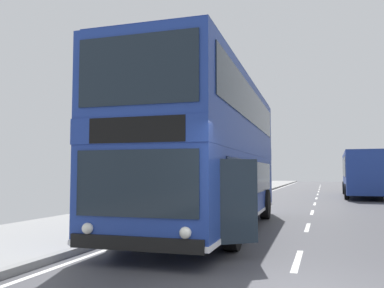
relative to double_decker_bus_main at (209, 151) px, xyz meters
name	(u,v)px	position (x,y,z in m)	size (l,w,h in m)	color
double_decker_bus_main	(209,151)	(0.00, 0.00, 0.00)	(3.48, 10.45, 4.34)	navy
background_bus_far_lane	(363,173)	(5.72, 18.57, -0.63)	(2.81, 10.54, 2.99)	navy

